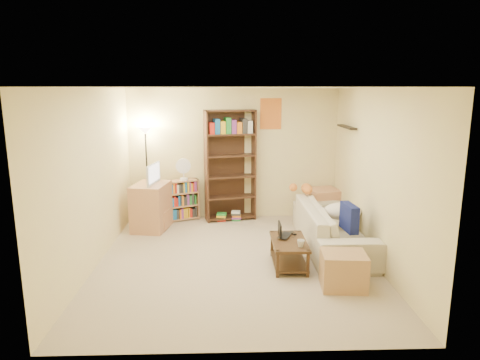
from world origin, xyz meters
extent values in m
plane|color=tan|center=(0.00, 0.00, 0.00)|extent=(4.50, 4.50, 0.00)
cube|color=beige|center=(0.00, 2.25, 1.25)|extent=(4.00, 0.04, 2.50)
cube|color=beige|center=(0.00, -2.25, 1.25)|extent=(4.00, 0.04, 2.50)
cube|color=beige|center=(-2.00, 0.00, 1.25)|extent=(0.04, 4.50, 2.50)
cube|color=beige|center=(2.00, 0.00, 1.25)|extent=(0.04, 4.50, 2.50)
cube|color=white|center=(0.00, 0.00, 2.50)|extent=(4.00, 4.50, 0.04)
cube|color=red|center=(0.72, 2.24, 2.02)|extent=(0.40, 0.02, 0.58)
cube|color=black|center=(1.92, 1.30, 1.85)|extent=(0.12, 0.80, 0.03)
imported|color=beige|center=(1.55, 0.52, 0.33)|extent=(2.30, 0.92, 0.67)
cube|color=navy|center=(1.66, 0.02, 0.64)|extent=(0.18, 0.45, 0.40)
ellipsoid|color=white|center=(1.71, 0.57, 0.57)|extent=(0.62, 0.44, 0.26)
ellipsoid|color=orange|center=(1.29, 1.39, 0.75)|extent=(0.42, 0.19, 0.17)
sphere|color=orange|center=(1.05, 1.39, 0.78)|extent=(0.14, 0.14, 0.14)
cube|color=#44311A|center=(0.75, -0.22, 0.36)|extent=(0.49, 0.87, 0.04)
cube|color=#44311A|center=(0.75, -0.22, 0.08)|extent=(0.46, 0.82, 0.03)
cube|color=#44311A|center=(0.54, -0.59, 0.19)|extent=(0.04, 0.04, 0.38)
cube|color=#44311A|center=(0.95, -0.60, 0.19)|extent=(0.04, 0.04, 0.38)
cube|color=#44311A|center=(0.55, 0.17, 0.19)|extent=(0.04, 0.04, 0.38)
cube|color=#44311A|center=(0.96, 0.16, 0.19)|extent=(0.04, 0.04, 0.38)
imported|color=black|center=(0.76, -0.08, 0.40)|extent=(0.51, 0.47, 0.03)
cube|color=white|center=(0.63, -0.07, 0.50)|extent=(0.01, 0.29, 0.19)
imported|color=silver|center=(0.87, -0.47, 0.43)|extent=(0.12, 0.12, 0.10)
cube|color=black|center=(0.85, 0.07, 0.39)|extent=(0.09, 0.16, 0.02)
cube|color=tan|center=(-1.48, 1.52, 0.42)|extent=(0.68, 0.86, 0.83)
imported|color=black|center=(-1.48, 1.52, 1.01)|extent=(0.66, 0.30, 0.36)
cube|color=#402318|center=(-0.06, 2.05, 1.05)|extent=(0.99, 0.51, 2.11)
cube|color=tan|center=(-0.98, 2.05, 0.39)|extent=(0.66, 0.47, 0.79)
cylinder|color=white|center=(-0.94, 2.03, 0.81)|extent=(0.16, 0.16, 0.04)
cylinder|color=white|center=(-0.94, 2.03, 0.91)|extent=(0.02, 0.02, 0.16)
cylinder|color=white|center=(-0.94, 2.00, 1.07)|extent=(0.28, 0.06, 0.28)
cylinder|color=black|center=(-1.63, 2.05, 0.01)|extent=(0.27, 0.27, 0.03)
cylinder|color=black|center=(-1.63, 2.05, 0.85)|extent=(0.03, 0.03, 1.70)
cone|color=beige|center=(-1.63, 2.05, 1.74)|extent=(0.31, 0.31, 0.13)
cube|color=tan|center=(1.72, 1.91, 0.31)|extent=(0.65, 0.65, 0.62)
cube|color=tan|center=(1.34, -0.91, 0.23)|extent=(0.59, 0.50, 0.46)
cube|color=red|center=(-0.23, 1.95, 0.08)|extent=(0.18, 0.14, 0.16)
cube|color=#1966B2|center=(0.05, 1.95, 0.10)|extent=(0.18, 0.14, 0.19)
camera|label=1|loc=(-0.13, -5.92, 2.48)|focal=32.00mm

